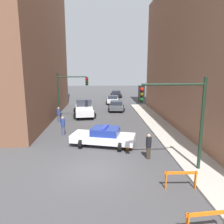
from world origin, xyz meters
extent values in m
plane|color=#424244|center=(0.00, 0.00, 0.00)|extent=(120.00, 120.00, 0.00)
cube|color=#B2ADA3|center=(6.20, 0.00, 0.06)|extent=(2.40, 44.00, 0.12)
cylinder|color=black|center=(5.90, -0.20, 2.72)|extent=(0.18, 0.18, 5.20)
cylinder|color=black|center=(4.20, -0.20, 4.92)|extent=(3.40, 0.12, 0.12)
cube|color=black|center=(2.50, -0.20, 4.42)|extent=(0.30, 0.22, 0.90)
sphere|color=red|center=(2.50, -0.34, 4.69)|extent=(0.18, 0.18, 0.18)
sphere|color=#4C3D0C|center=(2.50, -0.34, 4.42)|extent=(0.18, 0.18, 0.18)
sphere|color=#0C4219|center=(2.50, -0.34, 4.15)|extent=(0.18, 0.18, 0.18)
cylinder|color=black|center=(-4.40, 12.91, 2.60)|extent=(0.18, 0.18, 5.20)
cylinder|color=black|center=(-2.80, 12.91, 4.80)|extent=(3.20, 0.12, 0.12)
cube|color=black|center=(-1.20, 12.91, 4.30)|extent=(0.30, 0.22, 0.90)
sphere|color=red|center=(-1.20, 12.76, 4.57)|extent=(0.18, 0.18, 0.18)
sphere|color=#4C3D0C|center=(-1.20, 12.76, 4.30)|extent=(0.18, 0.18, 0.18)
sphere|color=#0C4219|center=(-1.20, 12.76, 4.03)|extent=(0.18, 0.18, 0.18)
cube|color=white|center=(0.48, 4.12, 0.60)|extent=(5.02, 3.00, 0.55)
cube|color=navy|center=(0.66, 4.07, 1.14)|extent=(2.33, 2.08, 0.52)
cylinder|color=black|center=(-1.15, 3.67, 0.33)|extent=(0.38, 0.69, 0.66)
cylinder|color=black|center=(-0.71, 5.32, 0.33)|extent=(0.38, 0.69, 0.66)
cylinder|color=black|center=(1.67, 2.92, 0.33)|extent=(0.38, 0.69, 0.66)
cylinder|color=black|center=(2.11, 4.56, 0.33)|extent=(0.38, 0.69, 0.66)
cube|color=#2633BF|center=(0.66, 4.07, 1.46)|extent=(0.55, 1.39, 0.12)
cube|color=silver|center=(-1.71, 14.62, 0.75)|extent=(2.58, 5.59, 0.70)
cube|color=#2D333D|center=(-1.83, 15.69, 1.50)|extent=(2.02, 1.92, 0.80)
cylinder|color=black|center=(-2.81, 16.18, 0.40)|extent=(0.82, 0.35, 0.80)
cylinder|color=black|center=(-0.98, 16.38, 0.40)|extent=(0.82, 0.35, 0.80)
cylinder|color=black|center=(-2.44, 12.86, 0.40)|extent=(0.82, 0.35, 0.80)
cylinder|color=black|center=(-0.61, 13.06, 0.40)|extent=(0.82, 0.35, 0.80)
cube|color=#474C51|center=(2.44, 18.00, 0.57)|extent=(2.07, 4.41, 0.52)
cube|color=#232833|center=(2.43, 17.83, 1.07)|extent=(1.70, 1.90, 0.48)
cylinder|color=black|center=(1.70, 19.38, 0.31)|extent=(0.63, 0.26, 0.62)
cylinder|color=black|center=(3.36, 19.28, 0.31)|extent=(0.63, 0.26, 0.62)
cylinder|color=black|center=(1.53, 16.72, 0.31)|extent=(0.63, 0.26, 0.62)
cylinder|color=black|center=(3.18, 16.62, 0.31)|extent=(0.63, 0.26, 0.62)
cube|color=silver|center=(2.29, 24.07, 0.57)|extent=(2.05, 4.40, 0.52)
cube|color=#232833|center=(2.28, 23.90, 1.07)|extent=(1.69, 1.90, 0.48)
cylinder|color=black|center=(1.54, 25.45, 0.31)|extent=(0.63, 0.26, 0.62)
cylinder|color=black|center=(3.19, 25.35, 0.31)|extent=(0.63, 0.26, 0.62)
cylinder|color=black|center=(1.38, 22.79, 0.31)|extent=(0.63, 0.26, 0.62)
cylinder|color=black|center=(3.03, 22.69, 0.31)|extent=(0.63, 0.26, 0.62)
cube|color=black|center=(3.38, 31.96, 0.57)|extent=(1.88, 4.33, 0.52)
cube|color=#232833|center=(3.37, 31.79, 1.07)|extent=(1.62, 1.83, 0.48)
cylinder|color=black|center=(2.57, 33.31, 0.31)|extent=(0.62, 0.23, 0.62)
cylinder|color=black|center=(4.23, 33.28, 0.31)|extent=(0.62, 0.23, 0.62)
cylinder|color=black|center=(2.52, 30.65, 0.31)|extent=(0.62, 0.23, 0.62)
cylinder|color=black|center=(4.18, 30.61, 0.31)|extent=(0.62, 0.23, 0.62)
cylinder|color=#474C66|center=(-2.96, 6.89, 0.41)|extent=(0.40, 0.40, 0.82)
cylinder|color=navy|center=(-2.96, 6.89, 1.13)|extent=(0.51, 0.51, 0.62)
sphere|color=tan|center=(-2.96, 6.89, 1.55)|extent=(0.31, 0.31, 0.22)
cylinder|color=#474C66|center=(-4.20, 11.55, 0.41)|extent=(0.38, 0.38, 0.82)
cylinder|color=navy|center=(-4.20, 11.55, 1.13)|extent=(0.49, 0.49, 0.62)
sphere|color=tan|center=(-4.20, 11.55, 1.55)|extent=(0.30, 0.30, 0.22)
cylinder|color=#382D23|center=(3.38, 1.56, 0.41)|extent=(0.38, 0.38, 0.82)
cylinder|color=black|center=(3.38, 1.56, 1.13)|extent=(0.49, 0.49, 0.62)
sphere|color=tan|center=(3.38, 1.56, 1.55)|extent=(0.30, 0.30, 0.22)
cube|color=orange|center=(4.02, -5.05, 0.83)|extent=(1.60, 0.19, 0.14)
cube|color=orange|center=(4.18, -2.07, 0.83)|extent=(1.60, 0.10, 0.14)
cube|color=orange|center=(3.46, -2.05, 0.45)|extent=(0.06, 0.16, 0.90)
cube|color=orange|center=(4.90, -2.09, 0.45)|extent=(0.06, 0.16, 0.90)
cube|color=black|center=(2.21, 3.21, 0.02)|extent=(0.36, 0.36, 0.04)
cone|color=#F2600C|center=(2.21, 3.21, 0.35)|extent=(0.28, 0.28, 0.62)
camera|label=1|loc=(0.38, -11.57, 5.78)|focal=35.00mm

